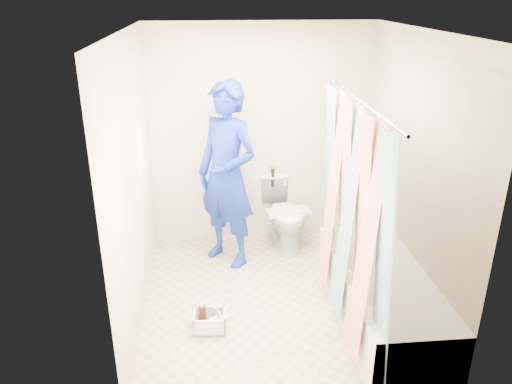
{
  "coord_description": "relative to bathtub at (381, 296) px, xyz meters",
  "views": [
    {
      "loc": [
        -0.55,
        -3.9,
        2.7
      ],
      "look_at": [
        -0.14,
        0.44,
        0.91
      ],
      "focal_mm": 35.0,
      "sensor_mm": 36.0,
      "label": 1
    }
  ],
  "objects": [
    {
      "name": "wall_back",
      "position": [
        -0.85,
        1.73,
        0.93
      ],
      "size": [
        2.4,
        0.02,
        2.4
      ],
      "primitive_type": "cube",
      "color": "beige",
      "rests_on": "ground"
    },
    {
      "name": "tank_lid",
      "position": [
        -0.59,
        1.38,
        0.19
      ],
      "size": [
        0.5,
        0.28,
        0.04
      ],
      "primitive_type": "cube",
      "rotation": [
        0.0,
        0.0,
        0.16
      ],
      "color": "silver",
      "rests_on": "toilet"
    },
    {
      "name": "cleaning_caddy",
      "position": [
        -1.45,
        0.04,
        -0.19
      ],
      "size": [
        0.28,
        0.23,
        0.21
      ],
      "rotation": [
        0.0,
        0.0,
        -0.04
      ],
      "color": "white",
      "rests_on": "ground"
    },
    {
      "name": "toilet",
      "position": [
        -0.61,
        1.51,
        0.12
      ],
      "size": [
        0.55,
        0.82,
        0.77
      ],
      "primitive_type": "imported",
      "rotation": [
        0.0,
        0.0,
        0.16
      ],
      "color": "white",
      "rests_on": "ground"
    },
    {
      "name": "ceiling",
      "position": [
        -0.85,
        0.43,
        2.13
      ],
      "size": [
        2.4,
        2.6,
        0.02
      ],
      "primitive_type": "cube",
      "color": "white",
      "rests_on": "wall_back"
    },
    {
      "name": "plumber",
      "position": [
        -1.25,
        1.22,
        0.68
      ],
      "size": [
        0.82,
        0.81,
        1.9
      ],
      "primitive_type": "imported",
      "rotation": [
        0.0,
        0.0,
        -0.74
      ],
      "color": "#1018A9",
      "rests_on": "ground"
    },
    {
      "name": "wall_front",
      "position": [
        -0.85,
        -0.88,
        0.93
      ],
      "size": [
        2.4,
        0.02,
        2.4
      ],
      "primitive_type": "cube",
      "color": "beige",
      "rests_on": "ground"
    },
    {
      "name": "wall_right",
      "position": [
        0.35,
        0.43,
        0.93
      ],
      "size": [
        0.02,
        2.6,
        2.4
      ],
      "primitive_type": "cube",
      "color": "beige",
      "rests_on": "ground"
    },
    {
      "name": "bathtub",
      "position": [
        0.0,
        0.0,
        0.0
      ],
      "size": [
        0.7,
        1.75,
        0.5
      ],
      "color": "silver",
      "rests_on": "ground"
    },
    {
      "name": "tank_internals",
      "position": [
        -0.69,
        1.7,
        0.49
      ],
      "size": [
        0.19,
        0.07,
        0.25
      ],
      "color": "black",
      "rests_on": "toilet"
    },
    {
      "name": "shower_curtain",
      "position": [
        -0.33,
        0.0,
        0.75
      ],
      "size": [
        0.06,
        1.75,
        1.8
      ],
      "primitive_type": "cube",
      "color": "white",
      "rests_on": "curtain_rod"
    },
    {
      "name": "floor",
      "position": [
        -0.85,
        0.43,
        -0.27
      ],
      "size": [
        2.6,
        2.6,
        0.0
      ],
      "primitive_type": "plane",
      "color": "tan",
      "rests_on": "ground"
    },
    {
      "name": "curtain_rod",
      "position": [
        -0.33,
        0.0,
        1.68
      ],
      "size": [
        0.02,
        1.9,
        0.02
      ],
      "primitive_type": "cylinder",
      "rotation": [
        1.57,
        0.0,
        0.0
      ],
      "color": "silver",
      "rests_on": "wall_back"
    },
    {
      "name": "wall_left",
      "position": [
        -2.05,
        0.43,
        0.93
      ],
      "size": [
        0.02,
        2.6,
        2.4
      ],
      "primitive_type": "cube",
      "color": "beige",
      "rests_on": "ground"
    }
  ]
}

